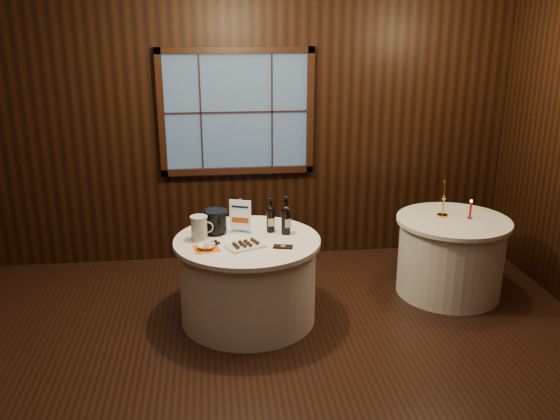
{
  "coord_description": "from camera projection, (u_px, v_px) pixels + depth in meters",
  "views": [
    {
      "loc": [
        -0.29,
        -3.82,
        2.61
      ],
      "look_at": [
        0.28,
        0.9,
        1.06
      ],
      "focal_mm": 38.0,
      "sensor_mm": 36.0,
      "label": 1
    }
  ],
  "objects": [
    {
      "name": "port_bottle_right",
      "position": [
        286.0,
        218.0,
        5.22
      ],
      "size": [
        0.08,
        0.09,
        0.34
      ],
      "rotation": [
        0.0,
        0.0,
        0.37
      ],
      "color": "black",
      "rests_on": "main_table"
    },
    {
      "name": "ice_bucket",
      "position": [
        215.0,
        221.0,
        5.25
      ],
      "size": [
        0.21,
        0.21,
        0.22
      ],
      "color": "black",
      "rests_on": "main_table"
    },
    {
      "name": "cracker_bowl",
      "position": [
        206.0,
        246.0,
        4.92
      ],
      "size": [
        0.17,
        0.17,
        0.04
      ],
      "primitive_type": "imported",
      "rotation": [
        0.0,
        0.0,
        -0.19
      ],
      "color": "white",
      "rests_on": "orange_napkin"
    },
    {
      "name": "back_wall",
      "position": [
        237.0,
        122.0,
        6.31
      ],
      "size": [
        6.0,
        0.1,
        3.0
      ],
      "color": "black",
      "rests_on": "ground"
    },
    {
      "name": "chocolate_plate",
      "position": [
        245.0,
        245.0,
        4.97
      ],
      "size": [
        0.36,
        0.31,
        0.04
      ],
      "rotation": [
        0.0,
        0.0,
        0.4
      ],
      "color": "white",
      "rests_on": "main_table"
    },
    {
      "name": "ground",
      "position": [
        258.0,
        382.0,
        4.45
      ],
      "size": [
        6.0,
        6.0,
        0.0
      ],
      "primitive_type": "plane",
      "color": "black",
      "rests_on": "ground"
    },
    {
      "name": "port_bottle_left",
      "position": [
        271.0,
        217.0,
        5.28
      ],
      "size": [
        0.07,
        0.08,
        0.31
      ],
      "rotation": [
        0.0,
        0.0,
        0.01
      ],
      "color": "black",
      "rests_on": "main_table"
    },
    {
      "name": "grape_bunch",
      "position": [
        214.0,
        244.0,
        4.99
      ],
      "size": [
        0.16,
        0.1,
        0.04
      ],
      "rotation": [
        0.0,
        0.0,
        0.38
      ],
      "color": "black",
      "rests_on": "main_table"
    },
    {
      "name": "main_table",
      "position": [
        248.0,
        279.0,
        5.27
      ],
      "size": [
        1.28,
        1.28,
        0.77
      ],
      "color": "white",
      "rests_on": "ground"
    },
    {
      "name": "orange_napkin",
      "position": [
        206.0,
        249.0,
        4.93
      ],
      "size": [
        0.24,
        0.24,
        0.0
      ],
      "primitive_type": "cube",
      "rotation": [
        0.0,
        0.0,
        0.19
      ],
      "color": "#F05B14",
      "rests_on": "main_table"
    },
    {
      "name": "glass_pitcher",
      "position": [
        199.0,
        228.0,
        5.09
      ],
      "size": [
        0.2,
        0.15,
        0.22
      ],
      "rotation": [
        0.0,
        0.0,
        -0.01
      ],
      "color": "silver",
      "rests_on": "main_table"
    },
    {
      "name": "sign_stand",
      "position": [
        241.0,
        221.0,
        5.26
      ],
      "size": [
        0.19,
        0.15,
        0.32
      ],
      "rotation": [
        0.0,
        0.0,
        -0.35
      ],
      "color": "silver",
      "rests_on": "main_table"
    },
    {
      "name": "side_table",
      "position": [
        450.0,
        256.0,
        5.78
      ],
      "size": [
        1.08,
        1.08,
        0.77
      ],
      "color": "white",
      "rests_on": "ground"
    },
    {
      "name": "red_candle",
      "position": [
        470.0,
        211.0,
        5.63
      ],
      "size": [
        0.05,
        0.05,
        0.19
      ],
      "color": "gold",
      "rests_on": "side_table"
    },
    {
      "name": "chocolate_box",
      "position": [
        283.0,
        247.0,
        4.96
      ],
      "size": [
        0.18,
        0.12,
        0.01
      ],
      "primitive_type": "cube",
      "rotation": [
        0.0,
        0.0,
        -0.23
      ],
      "color": "black",
      "rests_on": "main_table"
    },
    {
      "name": "brass_candlestick",
      "position": [
        444.0,
        203.0,
        5.69
      ],
      "size": [
        0.11,
        0.11,
        0.37
      ],
      "color": "gold",
      "rests_on": "side_table"
    }
  ]
}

